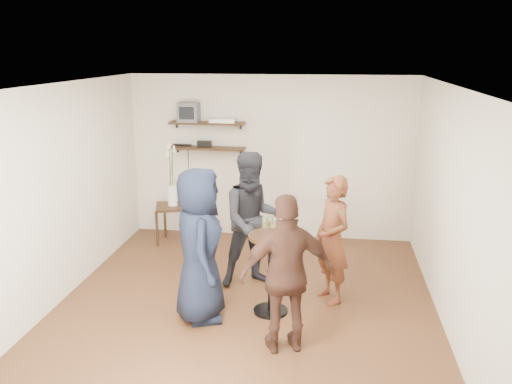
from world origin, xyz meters
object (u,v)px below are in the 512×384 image
(drinks_table, at_px, (271,263))
(person_dark, at_px, (253,220))
(person_plaid, at_px, (333,239))
(radio, at_px, (204,144))
(crt_monitor, at_px, (189,112))
(side_table, at_px, (173,211))
(person_brown, at_px, (287,274))
(dvd_deck, at_px, (223,120))
(person_navy, at_px, (199,245))

(drinks_table, distance_m, person_dark, 0.85)
(person_plaid, bearing_deg, person_dark, -139.65)
(radio, bearing_deg, crt_monitor, 180.00)
(side_table, bearing_deg, drinks_table, -49.92)
(radio, xyz_separation_m, person_brown, (1.61, -3.34, -0.70))
(dvd_deck, distance_m, person_navy, 3.00)
(radio, xyz_separation_m, person_dark, (1.05, -1.82, -0.64))
(side_table, xyz_separation_m, person_brown, (2.04, -2.90, 0.31))
(crt_monitor, height_order, person_navy, crt_monitor)
(dvd_deck, relative_size, person_plaid, 0.26)
(side_table, height_order, person_brown, person_brown)
(drinks_table, height_order, person_navy, person_navy)
(drinks_table, relative_size, person_brown, 0.58)
(person_plaid, bearing_deg, side_table, -156.24)
(person_dark, bearing_deg, drinks_table, -90.00)
(dvd_deck, distance_m, side_table, 1.63)
(side_table, relative_size, person_navy, 0.36)
(dvd_deck, xyz_separation_m, radio, (-0.31, 0.00, -0.38))
(person_navy, bearing_deg, person_brown, -134.72)
(person_navy, xyz_separation_m, person_brown, (1.03, -0.53, -0.06))
(crt_monitor, height_order, person_plaid, crt_monitor)
(drinks_table, xyz_separation_m, person_navy, (-0.78, -0.24, 0.26))
(crt_monitor, relative_size, radio, 1.45)
(dvd_deck, distance_m, person_brown, 3.74)
(person_dark, bearing_deg, person_navy, -137.59)
(crt_monitor, relative_size, drinks_table, 0.34)
(radio, relative_size, person_navy, 0.13)
(dvd_deck, bearing_deg, person_plaid, -50.83)
(crt_monitor, relative_size, dvd_deck, 0.80)
(dvd_deck, xyz_separation_m, person_brown, (1.30, -3.34, -1.08))
(drinks_table, bearing_deg, person_dark, 112.54)
(person_dark, bearing_deg, crt_monitor, 102.79)
(crt_monitor, distance_m, radio, 0.55)
(person_plaid, bearing_deg, crt_monitor, -164.89)
(drinks_table, relative_size, person_dark, 0.54)
(drinks_table, bearing_deg, radio, 117.96)
(radio, relative_size, person_dark, 0.13)
(person_plaid, bearing_deg, person_brown, -51.96)
(dvd_deck, distance_m, person_dark, 2.21)
(side_table, relative_size, person_brown, 0.39)
(side_table, height_order, person_plaid, person_plaid)
(dvd_deck, relative_size, drinks_table, 0.42)
(side_table, xyz_separation_m, drinks_table, (1.79, -2.13, 0.10))
(radio, distance_m, person_brown, 3.77)
(dvd_deck, xyz_separation_m, side_table, (-0.74, -0.44, -1.39))
(crt_monitor, relative_size, person_plaid, 0.21)
(dvd_deck, bearing_deg, person_dark, -67.80)
(side_table, distance_m, person_brown, 3.56)
(person_brown, bearing_deg, person_plaid, -128.04)
(crt_monitor, height_order, drinks_table, crt_monitor)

